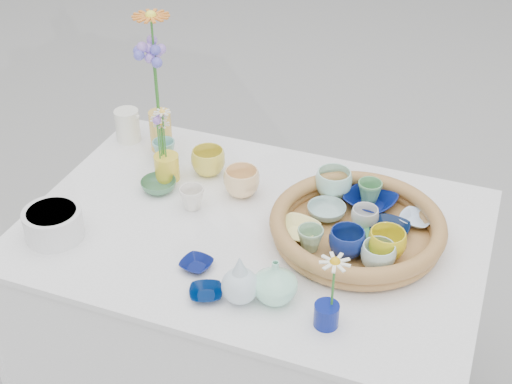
% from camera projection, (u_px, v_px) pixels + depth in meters
% --- Properties ---
extents(wicker_tray, '(0.47, 0.47, 0.08)m').
position_uv_depth(wicker_tray, '(357.00, 228.00, 1.91)').
color(wicker_tray, brown).
rests_on(wicker_tray, display_table).
extents(tray_ceramic_0, '(0.18, 0.18, 0.03)m').
position_uv_depth(tray_ceramic_0, '(370.00, 201.00, 2.02)').
color(tray_ceramic_0, '#07145A').
rests_on(tray_ceramic_0, wicker_tray).
extents(tray_ceramic_1, '(0.11, 0.11, 0.03)m').
position_uv_depth(tray_ceramic_1, '(390.00, 229.00, 1.92)').
color(tray_ceramic_1, black).
rests_on(tray_ceramic_1, wicker_tray).
extents(tray_ceramic_2, '(0.10, 0.10, 0.08)m').
position_uv_depth(tray_ceramic_2, '(387.00, 244.00, 1.82)').
color(tray_ceramic_2, gold).
rests_on(tray_ceramic_2, wicker_tray).
extents(tray_ceramic_3, '(0.13, 0.13, 0.02)m').
position_uv_depth(tray_ceramic_3, '(355.00, 240.00, 1.88)').
color(tray_ceramic_3, '#46AA5C').
rests_on(tray_ceramic_3, wicker_tray).
extents(tray_ceramic_4, '(0.09, 0.09, 0.06)m').
position_uv_depth(tray_ceramic_4, '(310.00, 239.00, 1.85)').
color(tray_ceramic_4, '#85AD86').
rests_on(tray_ceramic_4, wicker_tray).
extents(tray_ceramic_5, '(0.13, 0.13, 0.03)m').
position_uv_depth(tray_ceramic_5, '(327.00, 211.00, 1.98)').
color(tray_ceramic_5, '#97B7B1').
rests_on(tray_ceramic_5, wicker_tray).
extents(tray_ceramic_6, '(0.13, 0.13, 0.08)m').
position_uv_depth(tray_ceramic_6, '(333.00, 184.00, 2.05)').
color(tray_ceramic_6, '#A5DAC8').
rests_on(tray_ceramic_6, wicker_tray).
extents(tray_ceramic_7, '(0.10, 0.10, 0.06)m').
position_uv_depth(tray_ceramic_7, '(365.00, 218.00, 1.93)').
color(tray_ceramic_7, silver).
rests_on(tray_ceramic_7, wicker_tray).
extents(tray_ceramic_8, '(0.10, 0.10, 0.02)m').
position_uv_depth(tray_ceramic_8, '(416.00, 220.00, 1.96)').
color(tray_ceramic_8, '#B8D6FC').
rests_on(tray_ceramic_8, wicker_tray).
extents(tray_ceramic_9, '(0.11, 0.11, 0.08)m').
position_uv_depth(tray_ceramic_9, '(347.00, 243.00, 1.83)').
color(tray_ceramic_9, navy).
rests_on(tray_ceramic_9, wicker_tray).
extents(tray_ceramic_10, '(0.14, 0.14, 0.03)m').
position_uv_depth(tray_ceramic_10, '(297.00, 230.00, 1.91)').
color(tray_ceramic_10, '#FFF68F').
rests_on(tray_ceramic_10, wicker_tray).
extents(tray_ceramic_11, '(0.11, 0.11, 0.07)m').
position_uv_depth(tray_ceramic_11, '(378.00, 256.00, 1.79)').
color(tray_ceramic_11, '#ADD0C9').
rests_on(tray_ceramic_11, wicker_tray).
extents(tray_ceramic_12, '(0.07, 0.07, 0.07)m').
position_uv_depth(tray_ceramic_12, '(369.00, 192.00, 2.03)').
color(tray_ceramic_12, '#55945E').
rests_on(tray_ceramic_12, wicker_tray).
extents(loose_ceramic_0, '(0.12, 0.12, 0.08)m').
position_uv_depth(loose_ceramic_0, '(208.00, 162.00, 2.18)').
color(loose_ceramic_0, gold).
rests_on(loose_ceramic_0, display_table).
extents(loose_ceramic_1, '(0.11, 0.11, 0.08)m').
position_uv_depth(loose_ceramic_1, '(242.00, 182.00, 2.09)').
color(loose_ceramic_1, '#F4C88B').
rests_on(loose_ceramic_1, display_table).
extents(loose_ceramic_2, '(0.13, 0.13, 0.03)m').
position_uv_depth(loose_ceramic_2, '(159.00, 185.00, 2.12)').
color(loose_ceramic_2, '#3D6E4B').
rests_on(loose_ceramic_2, display_table).
extents(loose_ceramic_3, '(0.07, 0.07, 0.07)m').
position_uv_depth(loose_ceramic_3, '(192.00, 198.00, 2.03)').
color(loose_ceramic_3, silver).
rests_on(loose_ceramic_3, display_table).
extents(loose_ceramic_4, '(0.09, 0.09, 0.02)m').
position_uv_depth(loose_ceramic_4, '(196.00, 264.00, 1.83)').
color(loose_ceramic_4, '#091351').
rests_on(loose_ceramic_4, display_table).
extents(loose_ceramic_5, '(0.09, 0.09, 0.07)m').
position_uv_depth(loose_ceramic_5, '(164.00, 150.00, 2.25)').
color(loose_ceramic_5, '#79B9AF').
rests_on(loose_ceramic_5, display_table).
extents(loose_ceramic_6, '(0.11, 0.11, 0.02)m').
position_uv_depth(loose_ceramic_6, '(206.00, 293.00, 1.74)').
color(loose_ceramic_6, '#001341').
rests_on(loose_ceramic_6, display_table).
extents(fluted_bowl, '(0.20, 0.20, 0.08)m').
position_uv_depth(fluted_bowl, '(54.00, 224.00, 1.92)').
color(fluted_bowl, silver).
rests_on(fluted_bowl, display_table).
extents(bud_vase_paleblue, '(0.11, 0.11, 0.14)m').
position_uv_depth(bud_vase_paleblue, '(240.00, 278.00, 1.70)').
color(bud_vase_paleblue, silver).
rests_on(bud_vase_paleblue, display_table).
extents(bud_vase_seafoam, '(0.14, 0.14, 0.11)m').
position_uv_depth(bud_vase_seafoam, '(275.00, 281.00, 1.71)').
color(bud_vase_seafoam, '#9FEBC7').
rests_on(bud_vase_seafoam, display_table).
extents(bud_vase_cobalt, '(0.07, 0.07, 0.06)m').
position_uv_depth(bud_vase_cobalt, '(326.00, 315.00, 1.65)').
color(bud_vase_cobalt, navy).
rests_on(bud_vase_cobalt, display_table).
extents(single_daisy, '(0.09, 0.09, 0.15)m').
position_uv_depth(single_daisy, '(333.00, 284.00, 1.60)').
color(single_daisy, white).
rests_on(single_daisy, bud_vase_cobalt).
extents(tall_vase_yellow, '(0.07, 0.07, 0.13)m').
position_uv_depth(tall_vase_yellow, '(161.00, 131.00, 2.29)').
color(tall_vase_yellow, gold).
rests_on(tall_vase_yellow, display_table).
extents(gerbera, '(0.15, 0.15, 0.34)m').
position_uv_depth(gerbera, '(155.00, 66.00, 2.16)').
color(gerbera, orange).
rests_on(gerbera, tall_vase_yellow).
extents(hydrangea, '(0.09, 0.09, 0.29)m').
position_uv_depth(hydrangea, '(155.00, 82.00, 2.20)').
color(hydrangea, '#5A58CC').
rests_on(hydrangea, tall_vase_yellow).
extents(white_pitcher, '(0.13, 0.11, 0.11)m').
position_uv_depth(white_pitcher, '(128.00, 125.00, 2.34)').
color(white_pitcher, silver).
rests_on(white_pitcher, display_table).
extents(daisy_cup, '(0.08, 0.08, 0.08)m').
position_uv_depth(daisy_cup, '(167.00, 167.00, 2.16)').
color(daisy_cup, yellow).
rests_on(daisy_cup, display_table).
extents(daisy_posy, '(0.10, 0.10, 0.15)m').
position_uv_depth(daisy_posy, '(163.00, 136.00, 2.08)').
color(daisy_posy, silver).
rests_on(daisy_posy, daisy_cup).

